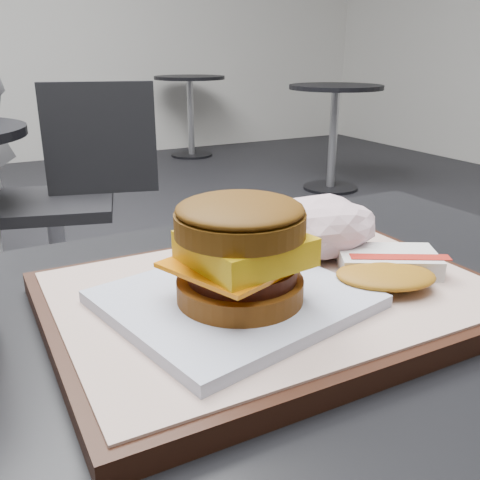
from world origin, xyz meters
name	(u,v)px	position (x,y,z in m)	size (l,w,h in m)	color
serving_tray	(273,297)	(0.00, 0.04, 0.78)	(0.38, 0.28, 0.02)	black
breakfast_sandwich	(239,263)	(-0.04, 0.02, 0.83)	(0.22, 0.21, 0.09)	white
hash_brown	(387,267)	(0.11, 0.01, 0.80)	(0.14, 0.12, 0.02)	silver
crumpled_wrapper	(317,226)	(0.09, 0.09, 0.82)	(0.13, 0.10, 0.06)	white
neighbor_chair	(71,188)	(0.12, 1.63, 0.51)	(0.65, 0.52, 0.88)	#AEAEB3
bg_table_near	(335,112)	(2.20, 2.80, 0.56)	(0.66, 0.66, 0.75)	black
bg_table_far	(190,97)	(1.80, 4.50, 0.56)	(0.66, 0.66, 0.75)	black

